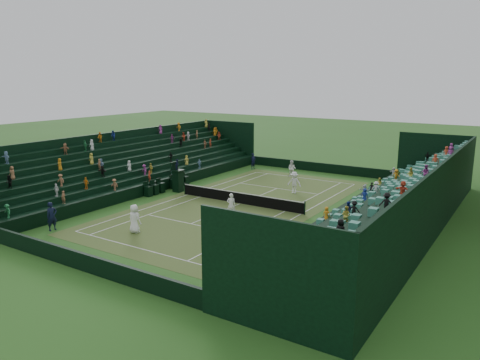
% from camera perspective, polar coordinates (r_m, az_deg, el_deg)
% --- Properties ---
extents(ground, '(160.00, 160.00, 0.00)m').
position_cam_1_polar(ground, '(38.25, 0.00, -2.93)').
color(ground, '#2D5F1E').
rests_on(ground, ground).
extents(court_surface, '(12.97, 26.77, 0.01)m').
position_cam_1_polar(court_surface, '(38.25, 0.00, -2.92)').
color(court_surface, '#316D24').
rests_on(court_surface, ground).
extents(perimeter_wall_north, '(17.17, 0.20, 1.00)m').
position_cam_1_polar(perimeter_wall_north, '(51.88, 9.54, 1.55)').
color(perimeter_wall_north, black).
rests_on(perimeter_wall_north, ground).
extents(perimeter_wall_south, '(17.17, 0.20, 1.00)m').
position_cam_1_polar(perimeter_wall_south, '(26.83, -18.94, -9.29)').
color(perimeter_wall_south, black).
rests_on(perimeter_wall_south, ground).
extents(perimeter_wall_east, '(0.20, 31.77, 1.00)m').
position_cam_1_polar(perimeter_wall_east, '(34.44, 11.99, -4.08)').
color(perimeter_wall_east, black).
rests_on(perimeter_wall_east, ground).
extents(perimeter_wall_west, '(0.20, 31.77, 1.00)m').
position_cam_1_polar(perimeter_wall_west, '(43.17, -9.51, -0.64)').
color(perimeter_wall_west, black).
rests_on(perimeter_wall_west, ground).
extents(north_grandstand, '(6.60, 32.00, 4.90)m').
position_cam_1_polar(north_grandstand, '(33.00, 18.86, -3.32)').
color(north_grandstand, black).
rests_on(north_grandstand, ground).
extents(south_grandstand, '(6.60, 32.00, 4.90)m').
position_cam_1_polar(south_grandstand, '(45.83, -13.44, 1.29)').
color(south_grandstand, black).
rests_on(south_grandstand, ground).
extents(tennis_net, '(11.67, 0.10, 1.06)m').
position_cam_1_polar(tennis_net, '(38.11, 0.00, -2.16)').
color(tennis_net, black).
rests_on(tennis_net, ground).
extents(umpire_chair, '(0.95, 0.95, 3.00)m').
position_cam_1_polar(umpire_chair, '(42.40, -7.60, 0.27)').
color(umpire_chair, black).
rests_on(umpire_chair, ground).
extents(courtside_chairs, '(0.59, 5.56, 1.28)m').
position_cam_1_polar(courtside_chairs, '(43.11, -8.84, -0.65)').
color(courtside_chairs, black).
rests_on(courtside_chairs, ground).
extents(player_near_west, '(0.95, 0.62, 1.93)m').
position_cam_1_polar(player_near_west, '(31.79, -12.74, -4.63)').
color(player_near_west, white).
rests_on(player_near_west, ground).
extents(player_near_east, '(0.78, 0.69, 1.78)m').
position_cam_1_polar(player_near_east, '(34.58, -1.09, -3.07)').
color(player_near_east, white).
rests_on(player_near_east, ground).
extents(player_far_west, '(0.92, 0.76, 1.73)m').
position_cam_1_polar(player_far_west, '(48.73, 6.35, 1.38)').
color(player_far_west, white).
rests_on(player_far_west, ground).
extents(player_far_east, '(1.37, 0.94, 1.95)m').
position_cam_1_polar(player_far_east, '(41.80, 6.62, -0.31)').
color(player_far_east, white).
rests_on(player_far_east, ground).
extents(line_judge_north, '(0.56, 0.74, 1.81)m').
position_cam_1_polar(line_judge_north, '(52.60, 1.62, 2.31)').
color(line_judge_north, black).
rests_on(line_judge_north, ground).
extents(line_judge_south, '(0.58, 0.78, 1.96)m').
position_cam_1_polar(line_judge_south, '(33.93, -21.96, -4.14)').
color(line_judge_south, black).
rests_on(line_judge_south, ground).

